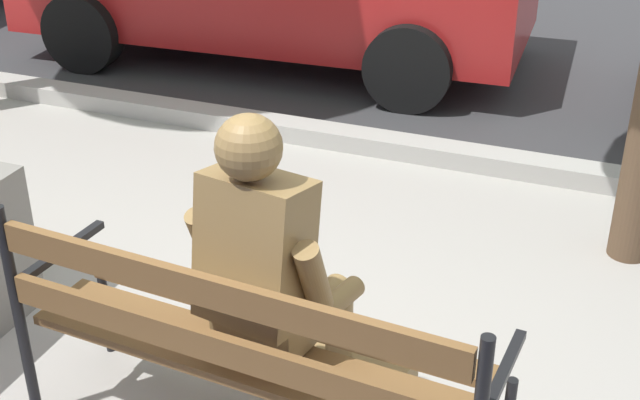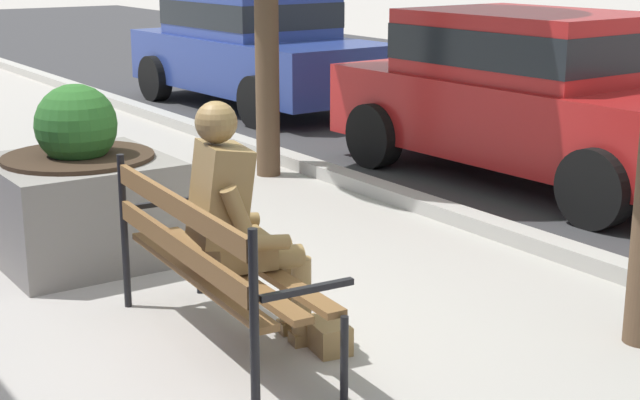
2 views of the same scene
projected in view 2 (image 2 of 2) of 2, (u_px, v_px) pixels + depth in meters
name	position (u px, v px, depth m)	size (l,w,h in m)	color
ground_plane	(188.00, 351.00, 5.19)	(80.00, 80.00, 0.00)	#ADA8A0
curb_stone	(558.00, 249.00, 6.75)	(60.00, 0.20, 0.12)	#B2AFA8
park_bench	(208.00, 257.00, 5.05)	(1.83, 0.66, 0.95)	brown
bronze_statue_seated	(248.00, 231.00, 5.08)	(0.74, 0.79, 1.37)	olive
concrete_planter	(81.00, 195.00, 6.63)	(1.15, 1.15, 1.23)	gray
parked_car_blue	(254.00, 45.00, 12.93)	(4.18, 2.08, 1.56)	navy
parked_car_red	(534.00, 91.00, 8.82)	(4.18, 2.08, 1.56)	#B21E1E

